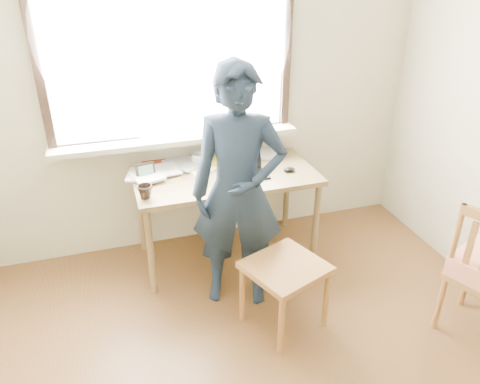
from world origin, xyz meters
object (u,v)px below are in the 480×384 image
object	(u,v)px
desk	(226,183)
mug_dark	(145,192)
mug_white	(199,159)
laptop	(244,168)
work_chair	(285,274)
person	(238,191)

from	to	relation	value
desk	mug_dark	bearing A→B (deg)	-161.96
mug_white	desk	bearing A→B (deg)	-56.24
mug_white	mug_dark	xyz separation A→B (m)	(-0.46, -0.42, 0.00)
desk	laptop	bearing A→B (deg)	-14.99
work_chair	mug_white	bearing A→B (deg)	105.22
mug_dark	person	bearing A→B (deg)	-26.97
mug_white	person	world-z (taller)	person
desk	person	bearing A→B (deg)	-96.07
desk	person	xyz separation A→B (m)	(-0.05, -0.48, 0.18)
mug_white	person	distance (m)	0.72
desk	laptop	xyz separation A→B (m)	(0.13, -0.04, 0.12)
mug_white	mug_dark	size ratio (longest dim) A/B	1.16
mug_white	work_chair	xyz separation A→B (m)	(0.29, -1.07, -0.38)
laptop	mug_dark	size ratio (longest dim) A/B	3.09
work_chair	desk	bearing A→B (deg)	99.57
laptop	person	distance (m)	0.49
mug_dark	work_chair	bearing A→B (deg)	-40.61
mug_dark	person	world-z (taller)	person
mug_dark	work_chair	world-z (taller)	mug_dark
work_chair	person	size ratio (longest dim) A/B	0.35
mug_white	work_chair	world-z (taller)	mug_white
laptop	work_chair	distance (m)	0.90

